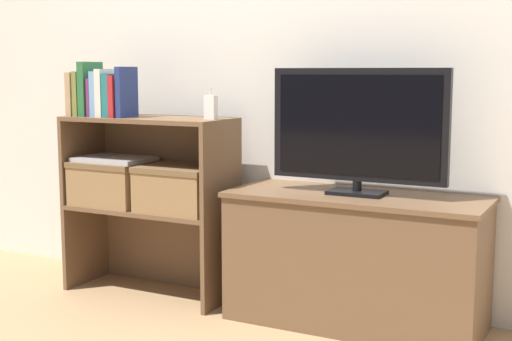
# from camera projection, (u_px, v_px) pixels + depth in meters

# --- Properties ---
(ground_plane) EXTENTS (16.00, 16.00, 0.00)m
(ground_plane) POSITION_uv_depth(u_px,v_px,m) (238.00, 322.00, 2.91)
(ground_plane) COLOR #A37F56
(wall_back) EXTENTS (10.00, 0.05, 2.40)m
(wall_back) POSITION_uv_depth(u_px,v_px,m) (285.00, 29.00, 3.14)
(wall_back) COLOR silver
(wall_back) RESTS_ON ground_plane
(tv_stand) EXTENTS (1.03, 0.43, 0.53)m
(tv_stand) POSITION_uv_depth(u_px,v_px,m) (356.00, 259.00, 2.86)
(tv_stand) COLOR brown
(tv_stand) RESTS_ON ground_plane
(tv) EXTENTS (0.71, 0.14, 0.50)m
(tv) POSITION_uv_depth(u_px,v_px,m) (358.00, 128.00, 2.79)
(tv) COLOR black
(tv) RESTS_ON tv_stand
(bookshelf_lower_tier) EXTENTS (0.78, 0.33, 0.40)m
(bookshelf_lower_tier) POSITION_uv_depth(u_px,v_px,m) (158.00, 235.00, 3.32)
(bookshelf_lower_tier) COLOR brown
(bookshelf_lower_tier) RESTS_ON ground_plane
(bookshelf_upper_tier) EXTENTS (0.78, 0.33, 0.41)m
(bookshelf_upper_tier) POSITION_uv_depth(u_px,v_px,m) (156.00, 148.00, 3.27)
(bookshelf_upper_tier) COLOR brown
(bookshelf_upper_tier) RESTS_ON bookshelf_lower_tier
(book_tan) EXTENTS (0.03, 0.15, 0.20)m
(book_tan) POSITION_uv_depth(u_px,v_px,m) (79.00, 94.00, 3.28)
(book_tan) COLOR tan
(book_tan) RESTS_ON bookshelf_upper_tier
(book_olive) EXTENTS (0.03, 0.14, 0.20)m
(book_olive) POSITION_uv_depth(u_px,v_px,m) (84.00, 94.00, 3.27)
(book_olive) COLOR olive
(book_olive) RESTS_ON bookshelf_upper_tier
(book_forest) EXTENTS (0.04, 0.14, 0.25)m
(book_forest) POSITION_uv_depth(u_px,v_px,m) (90.00, 89.00, 3.25)
(book_forest) COLOR #286638
(book_forest) RESTS_ON bookshelf_upper_tier
(book_plum) EXTENTS (0.02, 0.12, 0.17)m
(book_plum) POSITION_uv_depth(u_px,v_px,m) (96.00, 97.00, 3.24)
(book_plum) COLOR #6B2D66
(book_plum) RESTS_ON bookshelf_upper_tier
(book_skyblue) EXTENTS (0.03, 0.13, 0.20)m
(book_skyblue) POSITION_uv_depth(u_px,v_px,m) (101.00, 94.00, 3.22)
(book_skyblue) COLOR #709ECC
(book_skyblue) RESTS_ON bookshelf_upper_tier
(book_ivory) EXTENTS (0.03, 0.15, 0.21)m
(book_ivory) POSITION_uv_depth(u_px,v_px,m) (108.00, 93.00, 3.20)
(book_ivory) COLOR silver
(book_ivory) RESTS_ON bookshelf_upper_tier
(book_teal) EXTENTS (0.04, 0.14, 0.19)m
(book_teal) POSITION_uv_depth(u_px,v_px,m) (114.00, 96.00, 3.19)
(book_teal) COLOR #1E7075
(book_teal) RESTS_ON bookshelf_upper_tier
(book_crimson) EXTENTS (0.03, 0.15, 0.19)m
(book_crimson) POSITION_uv_depth(u_px,v_px,m) (121.00, 96.00, 3.17)
(book_crimson) COLOR #B22328
(book_crimson) RESTS_ON bookshelf_upper_tier
(book_navy) EXTENTS (0.03, 0.13, 0.22)m
(book_navy) POSITION_uv_depth(u_px,v_px,m) (127.00, 92.00, 3.16)
(book_navy) COLOR navy
(book_navy) RESTS_ON bookshelf_upper_tier
(baby_monitor) EXTENTS (0.05, 0.03, 0.13)m
(baby_monitor) POSITION_uv_depth(u_px,v_px,m) (211.00, 107.00, 3.04)
(baby_monitor) COLOR white
(baby_monitor) RESTS_ON bookshelf_upper_tier
(storage_basket_left) EXTENTS (0.35, 0.30, 0.20)m
(storage_basket_left) POSITION_uv_depth(u_px,v_px,m) (115.00, 180.00, 3.31)
(storage_basket_left) COLOR #937047
(storage_basket_left) RESTS_ON bookshelf_lower_tier
(storage_basket_right) EXTENTS (0.35, 0.30, 0.20)m
(storage_basket_right) POSITION_uv_depth(u_px,v_px,m) (182.00, 186.00, 3.14)
(storage_basket_right) COLOR #937047
(storage_basket_right) RESTS_ON bookshelf_lower_tier
(laptop) EXTENTS (0.33, 0.24, 0.02)m
(laptop) POSITION_uv_depth(u_px,v_px,m) (115.00, 159.00, 3.29)
(laptop) COLOR #BCBCC1
(laptop) RESTS_ON storage_basket_left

